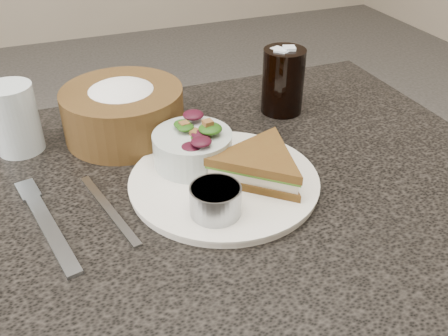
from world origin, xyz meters
TOP-DOWN VIEW (x-y plane):
  - dinner_plate at (0.06, -0.00)m, footprint 0.27×0.27m
  - sandwich at (0.10, -0.02)m, footprint 0.23×0.23m
  - salad_bowl at (0.03, 0.06)m, footprint 0.13×0.13m
  - dressing_ramekin at (0.02, -0.07)m, footprint 0.09×0.09m
  - orange_wedge at (0.06, 0.05)m, footprint 0.09×0.09m
  - fork at (-0.19, -0.01)m, footprint 0.06×0.20m
  - knife at (-0.11, 0.00)m, footprint 0.05×0.18m
  - bread_basket at (-0.04, 0.20)m, footprint 0.24×0.24m
  - cola_glass at (0.24, 0.18)m, footprint 0.09×0.09m
  - water_glass at (-0.21, 0.21)m, footprint 0.08×0.08m

SIDE VIEW (x-z plane):
  - knife at x=-0.11m, z-range 0.75..0.75m
  - fork at x=-0.19m, z-range 0.75..0.76m
  - dinner_plate at x=0.06m, z-range 0.75..0.76m
  - orange_wedge at x=0.06m, z-range 0.76..0.79m
  - dressing_ramekin at x=0.02m, z-range 0.76..0.80m
  - sandwich at x=0.10m, z-range 0.76..0.80m
  - salad_bowl at x=0.03m, z-range 0.76..0.83m
  - water_glass at x=-0.21m, z-range 0.75..0.86m
  - bread_basket at x=-0.04m, z-range 0.75..0.86m
  - cola_glass at x=0.24m, z-range 0.75..0.88m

